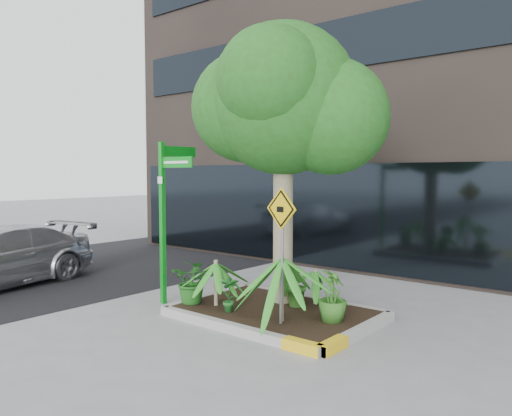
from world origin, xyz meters
The scene contains 13 objects.
ground centered at (0.00, 0.00, 0.00)m, with size 80.00×80.00×0.00m, color gray.
asphalt_road centered at (-6.50, 0.00, 0.01)m, with size 7.00×80.00×0.01m, color black.
planter centered at (0.23, 0.27, 0.10)m, with size 3.35×2.36×0.15m.
tree centered at (0.01, 0.79, 3.75)m, with size 3.43×3.04×5.14m.
palm_front centered at (0.70, -0.20, 1.16)m, with size 1.21×1.21×1.35m.
palm_left centered at (-0.74, -0.18, 0.90)m, with size 0.90×0.90×1.00m.
palm_back centered at (0.54, 1.02, 0.73)m, with size 0.71×0.71×0.78m.
shrub_a centered at (-1.15, -0.33, 0.55)m, with size 0.72×0.72×0.80m, color #1E5F1B.
shrub_b centered at (1.32, 0.28, 0.56)m, with size 0.46×0.46×0.81m, color #306C20.
shrub_c centered at (-0.27, -0.35, 0.46)m, with size 0.33×0.33×0.62m, color #1D5E21.
shrub_d centered at (0.42, 0.62, 0.54)m, with size 0.43×0.43×0.78m, color #2B651D.
street_sign_post centered at (-1.94, -0.24, 1.88)m, with size 0.90×0.89×3.04m.
cattle_sign centered at (0.78, -0.31, 1.57)m, with size 0.64×0.15×2.10m.
Camera 1 is at (5.24, -6.40, 2.46)m, focal length 35.00 mm.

